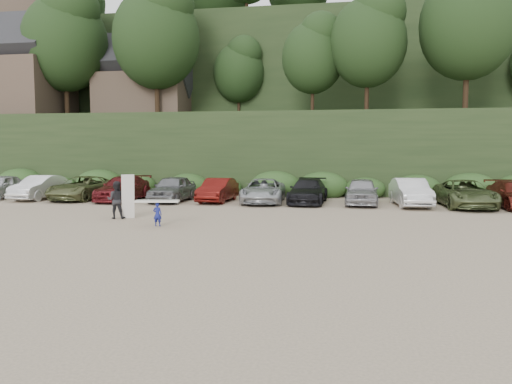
# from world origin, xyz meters

# --- Properties ---
(ground) EXTENTS (120.00, 120.00, 0.00)m
(ground) POSITION_xyz_m (0.00, 0.00, 0.00)
(ground) COLOR tan
(ground) RESTS_ON ground
(hillside_backdrop) EXTENTS (90.00, 41.50, 28.00)m
(hillside_backdrop) POSITION_xyz_m (-0.26, 35.93, 11.22)
(hillside_backdrop) COLOR black
(hillside_backdrop) RESTS_ON ground
(parked_cars) EXTENTS (34.45, 6.08, 1.64)m
(parked_cars) POSITION_xyz_m (-0.02, 9.90, 0.78)
(parked_cars) COLOR #B2B3B8
(parked_cars) RESTS_ON ground
(child_surfer) EXTENTS (1.94, 0.86, 1.13)m
(child_surfer) POSITION_xyz_m (-1.99, 0.23, 0.77)
(child_surfer) COLOR navy
(child_surfer) RESTS_ON ground
(adult_surfer) EXTENTS (1.38, 0.83, 2.12)m
(adult_surfer) POSITION_xyz_m (-4.71, 2.10, 0.91)
(adult_surfer) COLOR black
(adult_surfer) RESTS_ON ground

